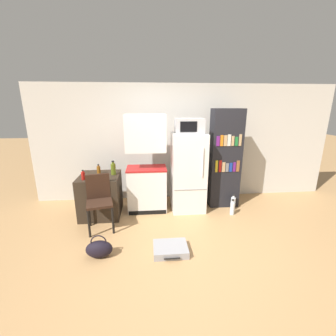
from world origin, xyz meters
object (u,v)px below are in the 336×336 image
(suitcase_large_flat, at_px, (170,249))
(water_bottle_front, at_px, (233,203))
(bottle_ketchup_red, at_px, (83,176))
(chair, at_px, (99,197))
(side_table, at_px, (101,195))
(kitchen_hutch, at_px, (146,167))
(bottle_amber_beer, at_px, (99,170))
(bowl, at_px, (101,175))
(bottle_olive_oil, at_px, (113,169))
(microwave, at_px, (189,126))
(handbag, at_px, (99,249))
(bookshelf, at_px, (225,159))
(water_bottle_middle, at_px, (232,208))
(refrigerator, at_px, (188,172))

(suitcase_large_flat, xyz_separation_m, water_bottle_front, (1.38, 1.24, 0.08))
(bottle_ketchup_red, bearing_deg, chair, -41.93)
(side_table, bearing_deg, water_bottle_front, -0.81)
(kitchen_hutch, bearing_deg, suitcase_large_flat, -77.18)
(chair, bearing_deg, suitcase_large_flat, -48.20)
(bottle_amber_beer, bearing_deg, bowl, -66.54)
(side_table, bearing_deg, kitchen_hutch, 8.56)
(kitchen_hutch, distance_m, bottle_ketchup_red, 1.14)
(side_table, height_order, bottle_ketchup_red, bottle_ketchup_red)
(side_table, relative_size, bottle_olive_oil, 2.96)
(side_table, distance_m, water_bottle_front, 2.57)
(kitchen_hutch, xyz_separation_m, microwave, (0.80, -0.05, 0.78))
(side_table, relative_size, water_bottle_front, 2.43)
(bottle_olive_oil, bearing_deg, bowl, -154.03)
(side_table, relative_size, bottle_amber_beer, 4.22)
(side_table, xyz_separation_m, water_bottle_front, (2.56, -0.04, -0.25))
(side_table, height_order, water_bottle_front, side_table)
(side_table, xyz_separation_m, handbag, (0.21, -1.29, -0.26))
(bookshelf, height_order, bottle_ketchup_red, bookshelf)
(bottle_amber_beer, xyz_separation_m, chair, (0.10, -0.59, -0.29))
(bottle_ketchup_red, height_order, suitcase_large_flat, bottle_ketchup_red)
(bottle_ketchup_red, xyz_separation_m, water_bottle_front, (2.78, 0.19, -0.71))
(suitcase_large_flat, bearing_deg, bottle_ketchup_red, 142.82)
(microwave, xyz_separation_m, bookshelf, (0.75, 0.13, -0.67))
(water_bottle_middle, bearing_deg, bookshelf, 96.05)
(bottle_amber_beer, relative_size, water_bottle_front, 0.57)
(bookshelf, bearing_deg, bowl, -173.37)
(side_table, xyz_separation_m, bottle_olive_oil, (0.26, 0.04, 0.49))
(bowl, bearing_deg, kitchen_hutch, 13.37)
(bottle_ketchup_red, relative_size, water_bottle_front, 0.55)
(side_table, bearing_deg, refrigerator, 2.91)
(bookshelf, height_order, handbag, bookshelf)
(bottle_ketchup_red, height_order, water_bottle_front, bottle_ketchup_red)
(chair, bearing_deg, water_bottle_front, -2.37)
(bottle_ketchup_red, xyz_separation_m, water_bottle_middle, (2.68, -0.03, -0.71))
(bookshelf, bearing_deg, suitcase_large_flat, -129.66)
(suitcase_large_flat, xyz_separation_m, handbag, (-0.98, -0.01, 0.07))
(water_bottle_front, bearing_deg, chair, -169.71)
(bowl, bearing_deg, bottle_amber_beer, 113.46)
(microwave, distance_m, bookshelf, 1.02)
(microwave, bearing_deg, bottle_amber_beer, 179.27)
(kitchen_hutch, bearing_deg, microwave, -3.37)
(chair, distance_m, water_bottle_front, 2.56)
(bowl, bearing_deg, refrigerator, 5.23)
(kitchen_hutch, height_order, bottle_ketchup_red, kitchen_hutch)
(handbag, bearing_deg, microwave, 43.32)
(refrigerator, height_order, bottle_ketchup_red, refrigerator)
(kitchen_hutch, xyz_separation_m, bottle_ketchup_red, (-1.08, -0.35, -0.02))
(chair, xyz_separation_m, suitcase_large_flat, (1.10, -0.79, -0.50))
(side_table, xyz_separation_m, water_bottle_middle, (2.47, -0.25, -0.26))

